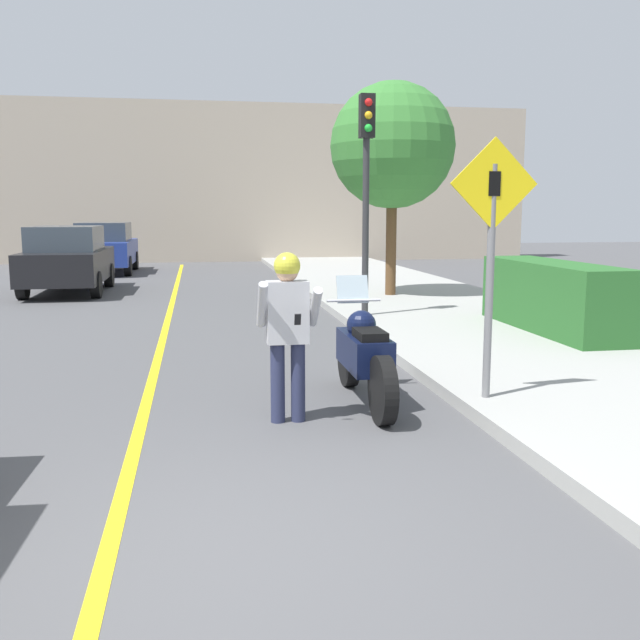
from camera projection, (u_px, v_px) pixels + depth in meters
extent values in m
plane|color=#4C4C4F|center=(209.00, 559.00, 4.23)|extent=(80.00, 80.00, 0.00)
cube|color=#9E9E99|center=(590.00, 370.00, 8.92)|extent=(4.40, 44.00, 0.15)
cube|color=yellow|center=(158.00, 358.00, 9.97)|extent=(0.12, 36.00, 0.01)
cube|color=#B2A38E|center=(196.00, 183.00, 29.07)|extent=(28.00, 1.20, 6.38)
cylinder|color=black|center=(383.00, 390.00, 6.85)|extent=(0.14, 0.68, 0.68)
cylinder|color=black|center=(349.00, 358.00, 8.38)|extent=(0.14, 0.68, 0.68)
cube|color=#0C1433|center=(364.00, 351.00, 7.58)|extent=(0.40, 1.08, 0.36)
sphere|color=#0C1433|center=(361.00, 325.00, 7.69)|extent=(0.32, 0.32, 0.32)
cube|color=black|center=(370.00, 335.00, 7.31)|extent=(0.28, 0.48, 0.10)
cylinder|color=silver|center=(354.00, 300.00, 8.03)|extent=(0.62, 0.03, 0.03)
cube|color=silver|center=(352.00, 289.00, 8.08)|extent=(0.36, 0.12, 0.31)
cylinder|color=#282D4C|center=(278.00, 383.00, 6.93)|extent=(0.14, 0.14, 0.78)
cylinder|color=#282D4C|center=(298.00, 382.00, 6.96)|extent=(0.14, 0.14, 0.78)
cube|color=#B7B7BC|center=(287.00, 312.00, 6.84)|extent=(0.40, 0.22, 0.60)
cylinder|color=#B7B7BC|center=(262.00, 305.00, 6.69)|extent=(0.09, 0.37, 0.47)
cylinder|color=#B7B7BC|center=(315.00, 307.00, 6.75)|extent=(0.09, 0.42, 0.42)
sphere|color=tan|center=(287.00, 271.00, 6.78)|extent=(0.22, 0.22, 0.22)
sphere|color=gold|center=(287.00, 266.00, 6.77)|extent=(0.26, 0.26, 0.26)
cube|color=black|center=(298.00, 319.00, 6.58)|extent=(0.06, 0.05, 0.11)
cylinder|color=slate|center=(490.00, 283.00, 7.18)|extent=(0.08, 0.08, 2.36)
cube|color=yellow|center=(494.00, 184.00, 7.01)|extent=(0.91, 0.02, 0.91)
cube|color=black|center=(495.00, 184.00, 7.00)|extent=(0.12, 0.01, 0.24)
cylinder|color=#2D2D30|center=(366.00, 207.00, 12.88)|extent=(0.12, 0.12, 3.95)
cube|color=black|center=(367.00, 116.00, 12.62)|extent=(0.26, 0.22, 0.76)
sphere|color=red|center=(369.00, 102.00, 12.47)|extent=(0.14, 0.14, 0.14)
sphere|color=gold|center=(369.00, 115.00, 12.51)|extent=(0.14, 0.14, 0.14)
sphere|color=green|center=(368.00, 128.00, 12.54)|extent=(0.14, 0.14, 0.14)
cube|color=#286028|center=(552.00, 296.00, 11.44)|extent=(0.90, 3.51, 1.09)
cylinder|color=brown|center=(391.00, 243.00, 16.24)|extent=(0.24, 0.24, 2.37)
sphere|color=#387A33|center=(393.00, 146.00, 15.91)|extent=(2.80, 2.80, 2.80)
cylinder|color=black|center=(45.00, 276.00, 19.14)|extent=(0.22, 0.64, 0.64)
cylinder|color=black|center=(109.00, 275.00, 19.42)|extent=(0.22, 0.64, 0.64)
cylinder|color=black|center=(22.00, 286.00, 16.61)|extent=(0.22, 0.64, 0.64)
cylinder|color=black|center=(96.00, 285.00, 16.88)|extent=(0.22, 0.64, 0.64)
cube|color=black|center=(68.00, 265.00, 17.96)|extent=(1.80, 4.20, 0.76)
cube|color=#38424C|center=(66.00, 238.00, 17.69)|extent=(1.58, 2.18, 0.60)
cylinder|color=black|center=(86.00, 261.00, 24.97)|extent=(0.22, 0.64, 0.64)
cylinder|color=black|center=(135.00, 260.00, 25.25)|extent=(0.22, 0.64, 0.64)
cylinder|color=black|center=(74.00, 267.00, 22.44)|extent=(0.22, 0.64, 0.64)
cylinder|color=black|center=(128.00, 266.00, 22.72)|extent=(0.22, 0.64, 0.64)
cube|color=navy|center=(106.00, 252.00, 23.79)|extent=(1.80, 4.20, 0.76)
cube|color=#38424C|center=(104.00, 232.00, 23.52)|extent=(1.58, 2.18, 0.60)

